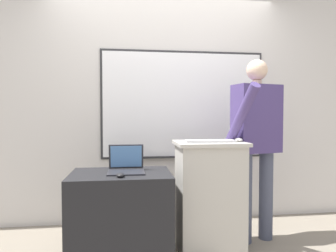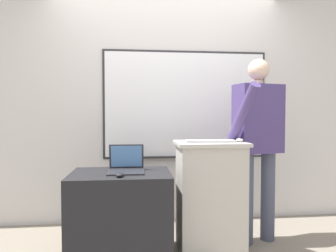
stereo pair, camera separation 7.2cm
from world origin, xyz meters
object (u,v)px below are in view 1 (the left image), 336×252
at_px(wireless_keyboard, 210,141).
at_px(computer_mouse_by_laptop, 120,175).
at_px(laptop, 126,164).
at_px(side_desk, 121,216).
at_px(person_presenter, 257,136).
at_px(computer_mouse_by_keyboard, 239,140).
at_px(lectern_podium, 209,195).

relative_size(wireless_keyboard, computer_mouse_by_laptop, 4.30).
height_order(laptop, computer_mouse_by_laptop, laptop).
relative_size(side_desk, person_presenter, 0.48).
relative_size(laptop, computer_mouse_by_keyboard, 2.98).
height_order(lectern_podium, computer_mouse_by_laptop, lectern_podium).
xyz_separation_m(laptop, computer_mouse_by_keyboard, (0.98, -0.01, 0.19)).
distance_m(laptop, computer_mouse_by_keyboard, 1.00).
relative_size(side_desk, wireless_keyboard, 1.90).
distance_m(lectern_podium, wireless_keyboard, 0.49).
height_order(computer_mouse_by_laptop, computer_mouse_by_keyboard, computer_mouse_by_keyboard).
distance_m(computer_mouse_by_laptop, computer_mouse_by_keyboard, 1.07).
distance_m(side_desk, person_presenter, 1.42).
bearing_deg(computer_mouse_by_keyboard, person_presenter, 33.50).
xyz_separation_m(laptop, computer_mouse_by_laptop, (-0.04, -0.22, -0.05)).
distance_m(lectern_podium, computer_mouse_by_keyboard, 0.55).
height_order(person_presenter, computer_mouse_by_laptop, person_presenter).
bearing_deg(lectern_podium, laptop, -177.47).
height_order(lectern_podium, computer_mouse_by_keyboard, computer_mouse_by_keyboard).
xyz_separation_m(side_desk, computer_mouse_by_keyboard, (1.02, 0.04, 0.62)).
bearing_deg(person_presenter, wireless_keyboard, -173.83).
bearing_deg(wireless_keyboard, lectern_podium, 76.25).
xyz_separation_m(lectern_podium, computer_mouse_by_keyboard, (0.25, -0.04, 0.49)).
xyz_separation_m(lectern_podium, person_presenter, (0.48, 0.11, 0.51)).
bearing_deg(computer_mouse_by_keyboard, wireless_keyboard, -176.08).
bearing_deg(lectern_podium, computer_mouse_by_laptop, -161.73).
xyz_separation_m(side_desk, wireless_keyboard, (0.76, 0.03, 0.61)).
bearing_deg(computer_mouse_by_laptop, side_desk, 90.26).
relative_size(laptop, computer_mouse_by_laptop, 2.98).
xyz_separation_m(lectern_podium, wireless_keyboard, (-0.01, -0.06, 0.49)).
bearing_deg(person_presenter, laptop, 174.05).
height_order(person_presenter, laptop, person_presenter).
relative_size(person_presenter, wireless_keyboard, 3.97).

